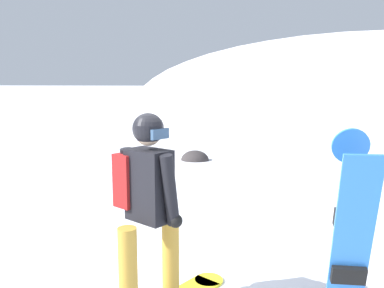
# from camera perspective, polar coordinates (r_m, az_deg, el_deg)

# --- Properties ---
(ridge_peak_main) EXTENTS (35.30, 31.77, 10.65)m
(ridge_peak_main) POSITION_cam_1_polar(r_m,az_deg,el_deg) (33.25, 23.58, 4.80)
(ridge_peak_main) COLOR white
(ridge_peak_main) RESTS_ON ground
(snowboarder_main) EXTENTS (1.15, 1.58, 1.71)m
(snowboarder_main) POSITION_cam_1_polar(r_m,az_deg,el_deg) (3.35, -6.35, -9.27)
(snowboarder_main) COLOR yellow
(snowboarder_main) RESTS_ON ground
(spare_snowboard) EXTENTS (0.28, 0.43, 1.62)m
(spare_snowboard) POSITION_cam_1_polar(r_m,az_deg,el_deg) (3.29, 21.46, -12.02)
(spare_snowboard) COLOR blue
(spare_snowboard) RESTS_ON ground
(rock_dark) EXTENTS (0.70, 0.59, 0.49)m
(rock_dark) POSITION_cam_1_polar(r_m,az_deg,el_deg) (10.09, 0.42, -2.28)
(rock_dark) COLOR #383333
(rock_dark) RESTS_ON ground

